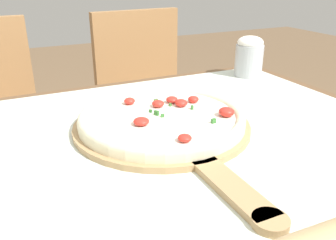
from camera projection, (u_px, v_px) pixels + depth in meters
The scene contains 6 objects.
dining_table at pixel (163, 217), 0.65m from camera, with size 1.15×0.99×0.75m.
towel_cloth at pixel (163, 163), 0.61m from camera, with size 1.07×0.91×0.00m.
pizza_peel at pixel (166, 129), 0.72m from camera, with size 0.36×0.54×0.01m.
pizza at pixel (162, 117), 0.73m from camera, with size 0.34×0.34×0.04m.
chair_right at pixel (147, 104), 1.52m from camera, with size 0.43×0.43×0.91m.
flour_cup at pixel (249, 56), 1.08m from camera, with size 0.08×0.08×0.12m.
Camera 1 is at (-0.22, -0.48, 1.06)m, focal length 38.00 mm.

